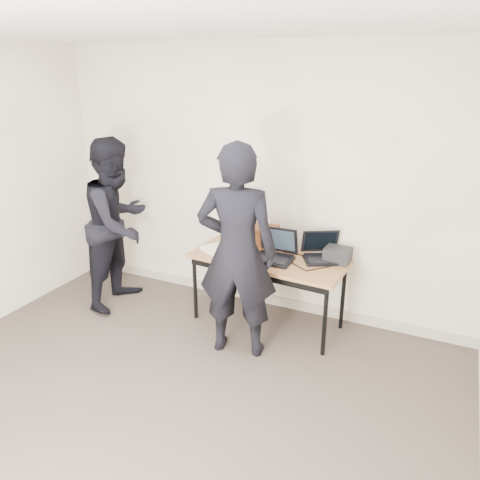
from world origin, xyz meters
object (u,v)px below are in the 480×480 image
Objects in this scene: laptop_center at (275,252)px; person_observer at (118,223)px; person_typist at (237,253)px; desk at (268,263)px; leather_satchel at (260,236)px; laptop_beige at (223,245)px; equipment_box at (338,255)px; laptop_right at (322,253)px.

laptop_center is 1.70m from person_observer.
person_typist is (-0.14, -0.55, 0.17)m from laptop_center.
desk is 0.85× the size of person_observer.
person_typist is (-0.07, -0.54, 0.30)m from desk.
person_observer is at bearing -166.66° from leather_satchel.
leather_satchel is at bearing 64.91° from laptop_beige.
equipment_box is 0.12× the size of person_typist.
laptop_right is at bearing -140.19° from person_typist.
person_typist reaches higher than leather_satchel.
laptop_right is at bearing 23.34° from laptop_center.
leather_satchel is (-0.66, 0.03, 0.07)m from laptop_right.
leather_satchel is at bearing -95.59° from person_typist.
leather_satchel is at bearing 136.99° from laptop_center.
person_typist reaches higher than desk.
laptop_center is at bearing -44.97° from leather_satchel.
equipment_box is (0.81, -0.04, -0.06)m from leather_satchel.
leather_satchel is at bearing 131.89° from desk.
laptop_center reaches higher than desk.
desk is 4.01× the size of laptop_center.
leather_satchel is (0.30, 0.24, 0.07)m from laptop_beige.
laptop_center is 0.33m from leather_satchel.
person_typist is at bearing -25.76° from laptop_beige.
desk is 0.14m from laptop_center.
desk is 0.62m from person_typist.
equipment_box is at bearing -82.46° from person_observer.
laptop_center is at bearing -85.19° from person_observer.
laptop_right is at bearing 38.99° from laptop_beige.
person_typist is at bearing -155.35° from laptop_right.
laptop_center is at bearing 12.63° from desk.
laptop_beige is 1.13× the size of laptop_center.
laptop_beige is 0.55m from laptop_center.
laptop_center is 0.20× the size of person_typist.
person_observer reaches higher than equipment_box.
person_typist reaches higher than person_observer.
equipment_box is 1.03m from person_typist.
person_typist is (0.41, -0.53, 0.19)m from laptop_beige.
leather_satchel is 0.20× the size of person_observer.
desk is 0.80× the size of person_typist.
leather_satchel reaches higher than equipment_box.
laptop_right is at bearing -5.75° from leather_satchel.
laptop_center is 1.62× the size of equipment_box.
laptop_right is (0.48, 0.20, 0.12)m from desk.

